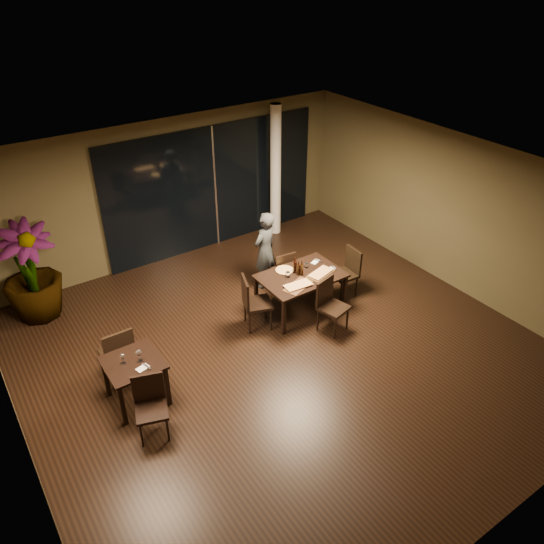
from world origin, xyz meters
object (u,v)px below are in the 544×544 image
(side_table, at_px, (134,368))
(bottle_a, at_px, (298,268))
(chair_main_far, at_px, (283,271))
(chair_main_near, at_px, (330,302))
(chair_main_right, at_px, (348,270))
(potted_plant, at_px, (30,273))
(main_table, at_px, (301,279))
(diner, at_px, (265,250))
(chair_side_far, at_px, (118,352))
(chair_side_near, at_px, (150,402))
(bottle_b, at_px, (302,268))
(chair_main_left, at_px, (253,300))
(bottle_c, at_px, (295,265))

(side_table, distance_m, bottle_a, 3.42)
(chair_main_far, bearing_deg, bottle_a, 88.82)
(chair_main_near, xyz_separation_m, chair_main_right, (0.98, 0.64, -0.01))
(potted_plant, bearing_deg, main_table, -32.13)
(chair_main_far, xyz_separation_m, diner, (-0.11, 0.44, 0.28))
(chair_side_far, xyz_separation_m, chair_side_near, (0.00, -1.20, -0.04))
(chair_side_near, bearing_deg, bottle_a, 37.93)
(diner, bearing_deg, bottle_a, 75.08)
(main_table, relative_size, bottle_b, 5.05)
(chair_main_right, height_order, chair_side_near, chair_main_right)
(main_table, relative_size, chair_main_far, 1.62)
(chair_main_near, xyz_separation_m, potted_plant, (-4.14, 3.29, 0.37))
(main_table, bearing_deg, chair_main_far, 87.06)
(chair_side_far, height_order, chair_side_near, chair_side_far)
(chair_main_far, distance_m, chair_main_left, 1.19)
(side_table, relative_size, diner, 0.50)
(diner, xyz_separation_m, potted_plant, (-3.98, 1.50, 0.12))
(potted_plant, bearing_deg, bottle_c, -30.92)
(chair_side_near, distance_m, diner, 4.03)
(chair_side_far, distance_m, bottle_a, 3.42)
(bottle_a, bearing_deg, bottle_b, -42.76)
(main_table, height_order, bottle_a, bottle_a)
(chair_main_near, bearing_deg, bottle_b, 80.59)
(chair_main_left, distance_m, bottle_c, 1.04)
(side_table, relative_size, chair_side_near, 0.86)
(chair_main_left, xyz_separation_m, chair_main_right, (2.07, -0.14, -0.02))
(bottle_a, relative_size, bottle_c, 0.87)
(chair_main_right, xyz_separation_m, potted_plant, (-5.12, 2.64, 0.37))
(main_table, relative_size, side_table, 1.88)
(side_table, height_order, chair_side_far, chair_side_far)
(chair_main_right, bearing_deg, bottle_b, -91.56)
(bottle_c, bearing_deg, potted_plant, 149.08)
(chair_main_left, bearing_deg, bottle_a, -70.48)
(main_table, bearing_deg, side_table, -171.63)
(main_table, bearing_deg, chair_main_left, 177.28)
(side_table, height_order, bottle_c, bottle_c)
(chair_main_near, distance_m, potted_plant, 5.30)
(chair_main_right, xyz_separation_m, chair_side_near, (-4.50, -1.08, -0.02))
(chair_main_near, bearing_deg, chair_side_far, 153.23)
(main_table, height_order, diner, diner)
(chair_side_near, xyz_separation_m, potted_plant, (-0.62, 3.72, 0.39))
(chair_main_right, bearing_deg, chair_main_near, -53.13)
(bottle_b, bearing_deg, chair_main_near, -84.93)
(side_table, distance_m, diner, 3.67)
(main_table, relative_size, chair_side_near, 1.61)
(side_table, relative_size, chair_main_right, 0.83)
(chair_main_right, bearing_deg, main_table, -91.27)
(chair_main_right, bearing_deg, chair_main_left, -90.23)
(chair_main_left, xyz_separation_m, diner, (0.93, 1.00, 0.23))
(side_table, xyz_separation_m, chair_side_near, (-0.04, -0.67, -0.10))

